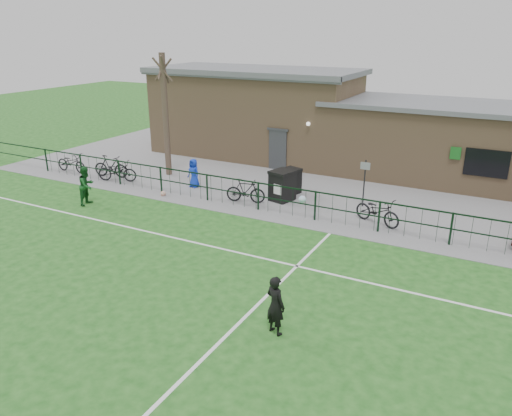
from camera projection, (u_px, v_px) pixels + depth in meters
The scene contains 20 objects.
ground at pixel (168, 310), 13.34m from camera, with size 90.00×90.00×0.00m, color #1B5218.
paving_strip at pixel (337, 181), 24.53m from camera, with size 34.00×13.00×0.02m, color slate.
pitch_line_touch at pixel (289, 217), 19.81m from camera, with size 28.00×0.10×0.01m, color white.
pitch_line_mid at pixel (242, 253), 16.66m from camera, with size 28.00×0.10×0.01m, color white.
pitch_line_perp at pixel (232, 330), 12.45m from camera, with size 0.10×16.00×0.01m, color white.
perimeter_fence at pixel (292, 202), 19.77m from camera, with size 28.00×0.10×1.20m, color black.
bare_tree at pixel (166, 116), 24.57m from camera, with size 0.30×0.30×6.00m, color #453429.
wheelie_bin_left at pixel (290, 182), 22.47m from camera, with size 0.71×0.80×1.07m, color black.
wheelie_bin_right at pixel (282, 187), 21.53m from camera, with size 0.82×0.94×1.25m, color black.
sign_post at pixel (364, 184), 20.66m from camera, with size 0.06×0.06×2.00m, color black.
bicycle_a at pixel (71, 163), 25.82m from camera, with size 0.66×1.90×1.00m, color black.
bicycle_b at pixel (111, 166), 24.91m from camera, with size 0.52×1.85×1.11m, color black.
bicycle_c at pixel (117, 171), 24.29m from camera, with size 0.67×1.93×1.01m, color black.
bicycle_d at pixel (246, 191), 21.30m from camera, with size 0.49×1.72×1.03m, color black.
bicycle_e at pixel (378, 211), 18.96m from camera, with size 0.69×1.97×1.03m, color black.
spectator_child at pixel (194, 173), 23.32m from camera, with size 0.66×0.43×1.36m, color #1435C2.
goalkeeper_kick at pixel (276, 301), 12.17m from camera, with size 1.22×3.75×2.45m.
outfield_player at pixel (87, 186), 21.06m from camera, with size 0.80×0.62×1.65m, color #17511F.
ball_ground at pixel (163, 194), 22.29m from camera, with size 0.24×0.24×0.24m, color silver.
clubhouse at pixel (343, 125), 26.65m from camera, with size 24.25×5.40×4.96m.
Camera 1 is at (7.55, -9.13, 7.11)m, focal length 35.00 mm.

